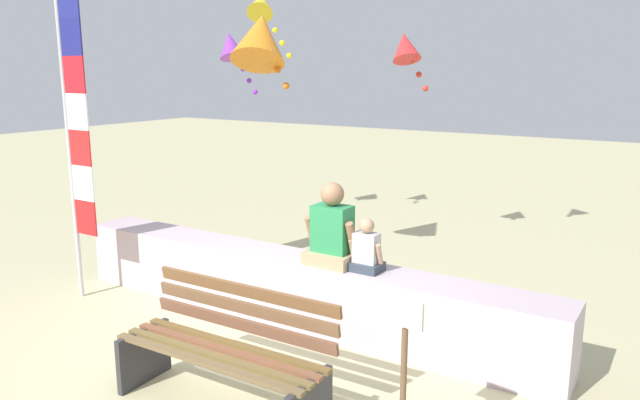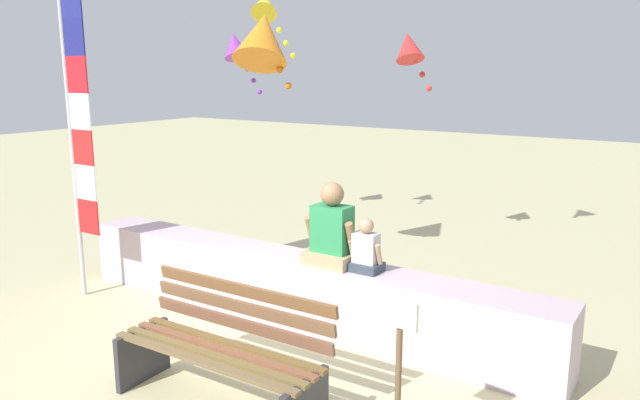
# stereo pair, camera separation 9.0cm
# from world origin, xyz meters

# --- Properties ---
(ground_plane) EXTENTS (40.00, 40.00, 0.00)m
(ground_plane) POSITION_xyz_m (0.00, 0.00, 0.00)
(ground_plane) COLOR #C2BB8C
(seawall_ledge) EXTENTS (5.34, 0.51, 0.68)m
(seawall_ledge) POSITION_xyz_m (0.00, 1.15, 0.34)
(seawall_ledge) COLOR #C3AFB9
(seawall_ledge) RESTS_ON ground
(park_bench) EXTENTS (1.71, 0.64, 0.88)m
(park_bench) POSITION_xyz_m (0.47, -0.40, 0.42)
(park_bench) COLOR brown
(park_bench) RESTS_ON ground
(person_adult) EXTENTS (0.51, 0.38, 0.79)m
(person_adult) POSITION_xyz_m (0.47, 1.13, 0.99)
(person_adult) COLOR tan
(person_adult) RESTS_ON seawall_ledge
(person_child) EXTENTS (0.32, 0.24, 0.49)m
(person_child) POSITION_xyz_m (0.83, 1.13, 0.88)
(person_child) COLOR #333D4A
(person_child) RESTS_ON seawall_ledge
(flag_banner) EXTENTS (0.37, 0.05, 3.37)m
(flag_banner) POSITION_xyz_m (-2.27, 0.44, 1.91)
(flag_banner) COLOR #B7B7BC
(flag_banner) RESTS_ON ground
(kite_purple) EXTENTS (0.64, 0.69, 1.02)m
(kite_purple) POSITION_xyz_m (-2.99, 3.84, 2.84)
(kite_purple) COLOR purple
(kite_orange) EXTENTS (0.90, 1.00, 0.99)m
(kite_orange) POSITION_xyz_m (-1.08, 2.10, 2.84)
(kite_orange) COLOR orange
(kite_yellow) EXTENTS (0.68, 0.65, 1.03)m
(kite_yellow) POSITION_xyz_m (-2.28, 3.70, 3.39)
(kite_yellow) COLOR yellow
(kite_red) EXTENTS (0.61, 0.61, 0.83)m
(kite_red) POSITION_xyz_m (-0.08, 3.89, 2.77)
(kite_red) COLOR red
(sign_post) EXTENTS (0.24, 0.04, 1.11)m
(sign_post) POSITION_xyz_m (1.88, -0.34, 0.67)
(sign_post) COLOR brown
(sign_post) RESTS_ON ground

